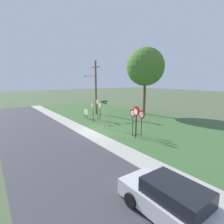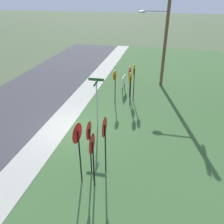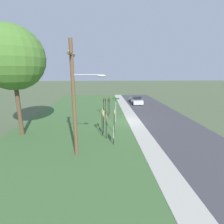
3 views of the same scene
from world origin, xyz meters
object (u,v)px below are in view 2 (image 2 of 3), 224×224
Objects in this scene: stop_sign_near_left at (134,75)px; stop_sign_far_center at (130,82)px; street_name_post at (97,99)px; stop_sign_far_left at (115,81)px; utility_pole at (164,31)px; notice_board at (124,82)px; stop_sign_near_right at (130,75)px; yield_sign_near_right at (78,140)px; yield_sign_far_right at (89,136)px; yield_sign_far_left at (92,149)px; yield_sign_near_left at (104,132)px.

stop_sign_near_left is 0.79m from stop_sign_far_center.
street_name_post reaches higher than stop_sign_far_center.
stop_sign_far_left is 0.30× the size of utility_pole.
notice_board is (2.03, -2.59, -3.37)m from utility_pole.
stop_sign_near_left is at bearing 178.72° from stop_sign_far_center.
stop_sign_far_left reaches higher than stop_sign_far_center.
street_name_post is at bearing -10.40° from stop_sign_near_right.
street_name_post reaches higher than yield_sign_near_right.
stop_sign_far_center is 1.83× the size of notice_board.
utility_pole reaches higher than yield_sign_far_right.
utility_pole is (-10.87, 2.46, 2.39)m from yield_sign_far_right.
stop_sign_near_right is 4.61m from street_name_post.
street_name_post reaches higher than notice_board.
yield_sign_near_right is 1.12× the size of yield_sign_far_left.
stop_sign_near_left reaches higher than stop_sign_near_right.
utility_pole is (-11.61, 2.11, 2.42)m from yield_sign_far_left.
yield_sign_far_left is at bearing 85.52° from yield_sign_near_right.
stop_sign_far_left is 7.27m from yield_sign_near_right.
stop_sign_far_center is (-0.04, 1.01, -0.01)m from stop_sign_far_left.
street_name_post is at bearing -15.94° from stop_sign_near_left.
stop_sign_far_left is 0.98× the size of yield_sign_far_left.
notice_board is (-9.58, -0.48, -0.95)m from yield_sign_far_left.
yield_sign_near_left is 0.97× the size of yield_sign_near_right.
street_name_post is at bearing -159.58° from yield_sign_near_left.
notice_board is (-9.47, 0.09, -1.19)m from yield_sign_near_right.
stop_sign_far_center is 3.38m from street_name_post.
stop_sign_far_left is at bearing 172.78° from street_name_post.
yield_sign_far_right is (7.40, -0.79, -0.08)m from stop_sign_near_left.
street_name_post is 0.37× the size of utility_pole.
yield_sign_far_left is (8.14, -0.44, -0.11)m from stop_sign_near_left.
stop_sign_near_right is at bearing 161.28° from stop_sign_far_left.
stop_sign_near_right is at bearing -35.68° from utility_pole.
utility_pole is at bearing 155.83° from street_name_post.
stop_sign_far_center is at bearing 179.22° from yield_sign_near_left.
stop_sign_far_center is 0.79× the size of street_name_post.
stop_sign_far_center is at bearing 179.79° from yield_sign_near_right.
yield_sign_near_right is 9.54m from notice_board.
yield_sign_near_right reaches higher than stop_sign_far_left.
street_name_post is (4.47, -1.13, 0.09)m from stop_sign_near_right.
stop_sign_near_left is 0.91× the size of street_name_post.
yield_sign_far_right reaches higher than notice_board.
stop_sign_far_left is at bearing -50.54° from stop_sign_near_left.
yield_sign_near_left is (6.48, 0.94, 0.30)m from stop_sign_far_left.
stop_sign_far_center is 0.30× the size of utility_pole.
yield_sign_near_left is at bearing 8.21° from notice_board.
yield_sign_far_right is 11.40m from utility_pole.
yield_sign_near_left is at bearing 7.65° from stop_sign_far_center.
stop_sign_far_left is (0.77, -1.14, -0.23)m from stop_sign_near_left.
stop_sign_far_left is 0.87× the size of yield_sign_near_right.
yield_sign_far_right reaches higher than stop_sign_far_left.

